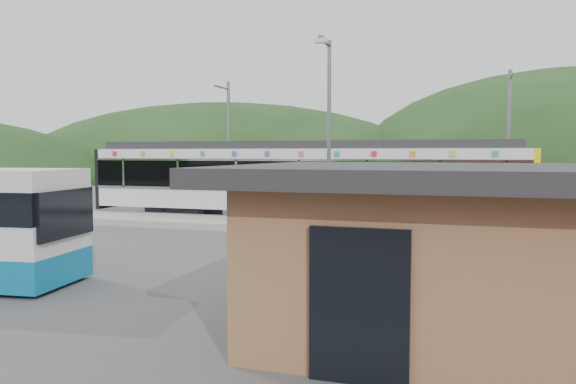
% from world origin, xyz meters
% --- Properties ---
extents(ground, '(120.00, 120.00, 0.00)m').
position_xyz_m(ground, '(0.00, 0.00, 0.00)').
color(ground, '#4C4C4F').
rests_on(ground, ground).
extents(hills, '(146.00, 149.00, 26.00)m').
position_xyz_m(hills, '(6.19, 5.29, 0.00)').
color(hills, '#1E3D19').
rests_on(hills, ground).
extents(platform, '(26.00, 3.20, 0.30)m').
position_xyz_m(platform, '(0.00, 3.30, 0.15)').
color(platform, '#9E9E99').
rests_on(platform, ground).
extents(yellow_line, '(26.00, 0.10, 0.01)m').
position_xyz_m(yellow_line, '(0.00, 2.00, 0.30)').
color(yellow_line, yellow).
rests_on(yellow_line, platform).
extents(train, '(20.44, 3.01, 3.74)m').
position_xyz_m(train, '(-2.27, 6.00, 2.06)').
color(train, black).
rests_on(train, ground).
extents(catenary_mast_west, '(0.18, 1.80, 7.00)m').
position_xyz_m(catenary_mast_west, '(-7.00, 8.56, 3.65)').
color(catenary_mast_west, slate).
rests_on(catenary_mast_west, ground).
extents(catenary_mast_east, '(0.18, 1.80, 7.00)m').
position_xyz_m(catenary_mast_east, '(7.00, 8.56, 3.65)').
color(catenary_mast_east, slate).
rests_on(catenary_mast_east, ground).
extents(station_shelter, '(9.20, 6.20, 3.00)m').
position_xyz_m(station_shelter, '(6.00, -9.01, 1.55)').
color(station_shelter, '#956441').
rests_on(station_shelter, ground).
extents(lamp_post, '(0.35, 1.12, 6.47)m').
position_xyz_m(lamp_post, '(1.43, -3.13, 3.85)').
color(lamp_post, slate).
rests_on(lamp_post, ground).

